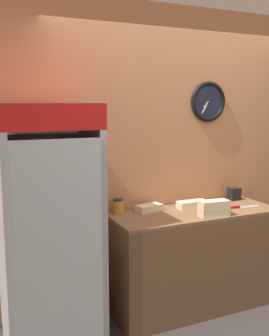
{
  "coord_description": "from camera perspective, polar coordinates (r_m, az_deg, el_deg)",
  "views": [
    {
      "loc": [
        -1.87,
        -2.02,
        1.82
      ],
      "look_at": [
        -0.58,
        0.85,
        1.31
      ],
      "focal_mm": 42.0,
      "sensor_mm": 36.0,
      "label": 1
    }
  ],
  "objects": [
    {
      "name": "sandwich_stack_middle",
      "position": [
        3.38,
        11.47,
        -5.21
      ],
      "size": [
        0.27,
        0.13,
        0.07
      ],
      "color": "beige",
      "rests_on": "sandwich_stack_bottom"
    },
    {
      "name": "beverage_cooler",
      "position": [
        3.05,
        -12.42,
        -6.76
      ],
      "size": [
        0.71,
        0.62,
        1.83
      ],
      "color": "#B2B7BC",
      "rests_on": "ground_plane"
    },
    {
      "name": "sandwich_flat_right",
      "position": [
        3.49,
        2.15,
        -5.81
      ],
      "size": [
        0.25,
        0.16,
        0.06
      ],
      "color": "beige",
      "rests_on": "prep_counter"
    },
    {
      "name": "chefs_knife",
      "position": [
        3.73,
        14.88,
        -5.5
      ],
      "size": [
        0.34,
        0.06,
        0.02
      ],
      "color": "silver",
      "rests_on": "prep_counter"
    },
    {
      "name": "napkin_dispenser",
      "position": [
        4.01,
        14.24,
        -3.67
      ],
      "size": [
        0.11,
        0.09,
        0.12
      ],
      "color": "black",
      "rests_on": "prep_counter"
    },
    {
      "name": "condiment_jar",
      "position": [
        3.42,
        -2.38,
        -5.55
      ],
      "size": [
        0.1,
        0.1,
        0.13
      ],
      "color": "gold",
      "rests_on": "prep_counter"
    },
    {
      "name": "sandwich_flat_left",
      "position": [
        3.63,
        8.39,
        -5.26
      ],
      "size": [
        0.28,
        0.12,
        0.07
      ],
      "color": "beige",
      "rests_on": "prep_counter"
    },
    {
      "name": "sandwich_stack_bottom",
      "position": [
        3.4,
        11.44,
        -6.32
      ],
      "size": [
        0.27,
        0.14,
        0.07
      ],
      "color": "beige",
      "rests_on": "prep_counter"
    },
    {
      "name": "wall_back",
      "position": [
        3.73,
        6.11,
        1.92
      ],
      "size": [
        5.2,
        0.1,
        2.7
      ],
      "color": "tan",
      "rests_on": "ground_plane"
    },
    {
      "name": "prep_counter",
      "position": [
        3.68,
        8.55,
        -12.89
      ],
      "size": [
        1.52,
        0.58,
        0.89
      ],
      "color": "brown",
      "rests_on": "ground_plane"
    }
  ]
}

